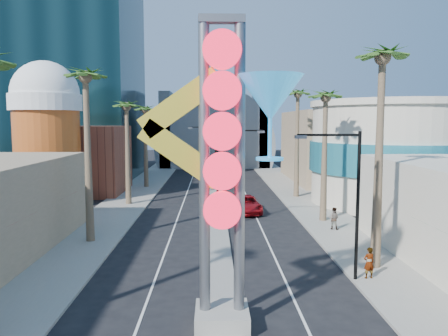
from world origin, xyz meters
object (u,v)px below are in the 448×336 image
(pedestrian_b, at_px, (334,218))
(neon_sign, at_px, (243,151))
(pedestrian_a, at_px, (369,263))
(red_pickup, at_px, (245,204))

(pedestrian_b, bearing_deg, neon_sign, 90.06)
(pedestrian_a, height_order, pedestrian_b, pedestrian_b)
(pedestrian_b, bearing_deg, red_pickup, -21.12)
(pedestrian_a, relative_size, pedestrian_b, 0.99)
(red_pickup, bearing_deg, neon_sign, -98.95)
(pedestrian_a, bearing_deg, pedestrian_b, -108.82)
(neon_sign, bearing_deg, pedestrian_b, 62.64)
(neon_sign, relative_size, pedestrian_b, 7.30)
(neon_sign, distance_m, pedestrian_b, 18.94)
(red_pickup, relative_size, pedestrian_b, 3.31)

